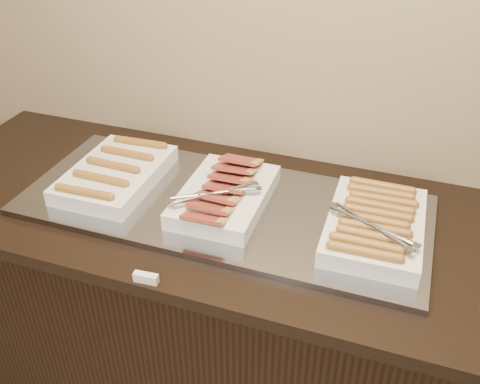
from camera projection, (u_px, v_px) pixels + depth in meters
name	position (u px, v px, depth m)	size (l,w,h in m)	color
counter	(231.00, 315.00, 1.84)	(2.06, 0.76, 0.90)	black
warming_tray	(223.00, 205.00, 1.59)	(1.20, 0.50, 0.02)	gray
dish_left	(116.00, 173.00, 1.67)	(0.26, 0.38, 0.07)	silver
dish_center	(224.00, 195.00, 1.56)	(0.26, 0.38, 0.09)	silver
dish_right	(375.00, 224.00, 1.44)	(0.27, 0.38, 0.08)	silver
label_holder	(146.00, 278.00, 1.32)	(0.06, 0.02, 0.03)	silver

